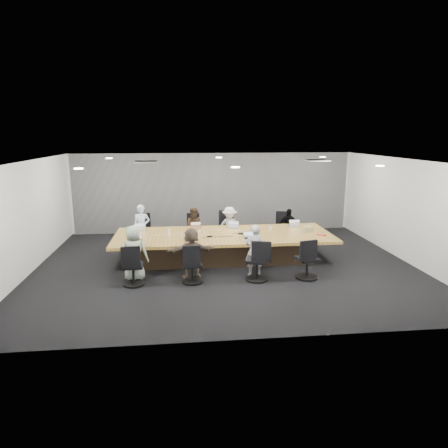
{
  "coord_description": "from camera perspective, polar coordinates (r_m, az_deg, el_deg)",
  "views": [
    {
      "loc": [
        -1.15,
        -10.18,
        3.45
      ],
      "look_at": [
        0.0,
        0.4,
        1.05
      ],
      "focal_mm": 32.0,
      "sensor_mm": 36.0,
      "label": 1
    }
  ],
  "objects": [
    {
      "name": "chair_7",
      "position": [
        9.94,
        11.8,
        -5.34
      ],
      "size": [
        0.68,
        0.68,
        0.83
      ],
      "primitive_type": null,
      "rotation": [
        0.0,
        0.0,
        0.25
      ],
      "color": "black",
      "rests_on": "ground"
    },
    {
      "name": "mic_right",
      "position": [
        11.09,
        2.44,
        -1.36
      ],
      "size": [
        0.16,
        0.13,
        0.03
      ],
      "primitive_type": "cube",
      "rotation": [
        0.0,
        0.0,
        -0.24
      ],
      "color": "black",
      "rests_on": "conference_table"
    },
    {
      "name": "bottle_green_right",
      "position": [
        11.0,
        4.83,
        -0.95
      ],
      "size": [
        0.09,
        0.09,
        0.24
      ],
      "primitive_type": "cylinder",
      "rotation": [
        0.0,
        0.0,
        -0.34
      ],
      "color": "#52A362",
      "rests_on": "conference_table"
    },
    {
      "name": "laptop_3",
      "position": [
        12.26,
        9.84,
        -0.21
      ],
      "size": [
        0.33,
        0.23,
        0.02
      ],
      "primitive_type": "cube",
      "rotation": [
        0.0,
        0.0,
        3.19
      ],
      "color": "#B2B2B7",
      "rests_on": "conference_table"
    },
    {
      "name": "bottle_clear",
      "position": [
        10.89,
        -7.94,
        -1.18
      ],
      "size": [
        0.09,
        0.09,
        0.24
      ],
      "primitive_type": "cylinder",
      "rotation": [
        0.0,
        0.0,
        -0.42
      ],
      "color": "silver",
      "rests_on": "conference_table"
    },
    {
      "name": "conference_table",
      "position": [
        11.16,
        -0.06,
        -3.14
      ],
      "size": [
        6.0,
        2.2,
        0.74
      ],
      "color": "#3B2A1C",
      "rests_on": "ground"
    },
    {
      "name": "mic_left",
      "position": [
        10.79,
        -2.02,
        -1.76
      ],
      "size": [
        0.16,
        0.13,
        0.03
      ],
      "primitive_type": "cube",
      "rotation": [
        0.0,
        0.0,
        -0.3
      ],
      "color": "black",
      "rests_on": "conference_table"
    },
    {
      "name": "person_1",
      "position": [
        12.36,
        -4.15,
        -0.51
      ],
      "size": [
        0.69,
        0.58,
        1.26
      ],
      "primitive_type": "imported",
      "rotation": [
        0.0,
        0.0,
        6.1
      ],
      "color": "#38291E",
      "rests_on": "ground"
    },
    {
      "name": "chair_6",
      "position": [
        9.64,
        4.7,
        -5.63
      ],
      "size": [
        0.71,
        0.71,
        0.85
      ],
      "primitive_type": null,
      "rotation": [
        0.0,
        0.0,
        -0.27
      ],
      "color": "black",
      "rests_on": "ground"
    },
    {
      "name": "person_5",
      "position": [
        9.74,
        -4.65,
        -4.13
      ],
      "size": [
        1.22,
        0.54,
        1.27
      ],
      "primitive_type": "imported",
      "rotation": [
        0.0,
        0.0,
        3.29
      ],
      "color": "brown",
      "rests_on": "ground"
    },
    {
      "name": "chair_5",
      "position": [
        9.49,
        -4.56,
        -6.22
      ],
      "size": [
        0.54,
        0.54,
        0.75
      ],
      "primitive_type": null,
      "rotation": [
        0.0,
        0.0,
        0.06
      ],
      "color": "black",
      "rests_on": "ground"
    },
    {
      "name": "snack_packet",
      "position": [
        11.23,
        13.78,
        -1.51
      ],
      "size": [
        0.23,
        0.24,
        0.04
      ],
      "primitive_type": "cube",
      "rotation": [
        0.0,
        0.0,
        -0.83
      ],
      "color": "#D24C2E",
      "rests_on": "conference_table"
    },
    {
      "name": "laptop_4",
      "position": [
        10.3,
        -12.4,
        -2.79
      ],
      "size": [
        0.37,
        0.28,
        0.02
      ],
      "primitive_type": "cube",
      "rotation": [
        0.0,
        0.0,
        -0.13
      ],
      "color": "#8C6647",
      "rests_on": "conference_table"
    },
    {
      "name": "person_3",
      "position": [
        12.81,
        9.14,
        -0.39
      ],
      "size": [
        0.68,
        0.29,
        1.16
      ],
      "primitive_type": "imported",
      "rotation": [
        0.0,
        0.0,
        6.28
      ],
      "color": "black",
      "rests_on": "ground"
    },
    {
      "name": "person_4",
      "position": [
        9.8,
        -12.71,
        -4.06
      ],
      "size": [
        0.71,
        0.52,
        1.35
      ],
      "primitive_type": "imported",
      "rotation": [
        0.0,
        0.0,
        3.0
      ],
      "color": "#9AAC96",
      "rests_on": "ground"
    },
    {
      "name": "wall_right",
      "position": [
        12.07,
        24.57,
        1.77
      ],
      "size": [
        0.0,
        8.0,
        2.8
      ],
      "primitive_type": "cube",
      "rotation": [
        1.57,
        0.0,
        -1.57
      ],
      "color": "silver",
      "rests_on": "ground"
    },
    {
      "name": "cup_white_near",
      "position": [
        11.6,
        6.67,
        -0.6
      ],
      "size": [
        0.11,
        0.11,
        0.11
      ],
      "primitive_type": "cylinder",
      "rotation": [
        0.0,
        0.0,
        -0.33
      ],
      "color": "white",
      "rests_on": "conference_table"
    },
    {
      "name": "ceiling",
      "position": [
        10.26,
        0.24,
        9.08
      ],
      "size": [
        10.0,
        8.0,
        0.0
      ],
      "primitive_type": "cube",
      "color": "white",
      "rests_on": "wall_back"
    },
    {
      "name": "chair_4",
      "position": [
        9.55,
        -12.85,
        -6.27
      ],
      "size": [
        0.56,
        0.56,
        0.79
      ],
      "primitive_type": null,
      "rotation": [
        0.0,
        0.0,
        0.05
      ],
      "color": "black",
      "rests_on": "ground"
    },
    {
      "name": "person_6",
      "position": [
        9.9,
        4.35,
        -3.76
      ],
      "size": [
        0.5,
        0.36,
        1.3
      ],
      "primitive_type": "imported",
      "rotation": [
        0.0,
        0.0,
        3.25
      ],
      "color": "#B0B1B9",
      "rests_on": "ground"
    },
    {
      "name": "chair_3",
      "position": [
        13.18,
        8.71,
        -0.9
      ],
      "size": [
        0.62,
        0.62,
        0.76
      ],
      "primitive_type": null,
      "rotation": [
        0.0,
        0.0,
        2.89
      ],
      "color": "black",
      "rests_on": "ground"
    },
    {
      "name": "laptop_1",
      "position": [
        11.8,
        -4.06,
        -0.56
      ],
      "size": [
        0.31,
        0.22,
        0.02
      ],
      "primitive_type": "cube",
      "rotation": [
        0.0,
        0.0,
        3.19
      ],
      "color": "#8C6647",
      "rests_on": "conference_table"
    },
    {
      "name": "chair_2",
      "position": [
        12.82,
        0.6,
        -0.88
      ],
      "size": [
        0.69,
        0.69,
        0.87
      ],
      "primitive_type": null,
      "rotation": [
        0.0,
        0.0,
        2.95
      ],
      "color": "black",
      "rests_on": "ground"
    },
    {
      "name": "bottle_green_left",
      "position": [
        11.27,
        -13.68,
        -0.98
      ],
      "size": [
        0.08,
        0.08,
        0.22
      ],
      "primitive_type": "cylinder",
      "rotation": [
        0.0,
        0.0,
        -0.3
      ],
      "color": "#52A362",
      "rests_on": "conference_table"
    },
    {
      "name": "cup_white_far",
      "position": [
        11.18,
        -3.45,
        -1.07
      ],
      "size": [
        0.08,
        0.08,
        0.1
      ],
      "primitive_type": "cylinder",
      "rotation": [
        0.0,
        0.0,
        -0.01
      ],
      "color": "white",
      "rests_on": "conference_table"
    },
    {
      "name": "laptop_2",
      "position": [
        11.88,
        1.12,
        -0.43
      ],
      "size": [
        0.34,
        0.26,
        0.02
      ],
      "primitive_type": "cube",
      "rotation": [
        0.0,
        0.0,
        2.95
      ],
      "color": "#B2B2B7",
      "rests_on": "conference_table"
    },
    {
      "name": "laptop_0",
      "position": [
        11.85,
        -11.92,
        -0.74
      ],
      "size": [
        0.32,
        0.24,
        0.02
      ],
      "primitive_type": "cube",
      "rotation": [
        0.0,
        0.0,
        3.03
      ],
      "color": "#B2B2B7",
      "rests_on": "conference_table"
    },
    {
      "name": "wall_front",
      "position": [
        6.61,
        4.15,
        -5.39
      ],
      "size": [
        10.0,
        0.0,
        2.8
      ],
      "primitive_type": "cube",
      "rotation": [
        -1.57,
        0.0,
        0.0
      ],
      "color": "silver",
      "rests_on": "ground"
    },
    {
      "name": "laptop_6",
      "position": [
        10.39,
        3.81,
        -2.38
      ],
      "size": [
        0.36,
        0.26,
        0.02
      ],
      "primitive_type": "cube",
      "rotation": [
        0.0,
        0.0,
        0.05
      ],
      "color": "#B2B2B7",
      "rests_on": "conference_table"
    },
    {
      "name": "laptop_5",
      "position": [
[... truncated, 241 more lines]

